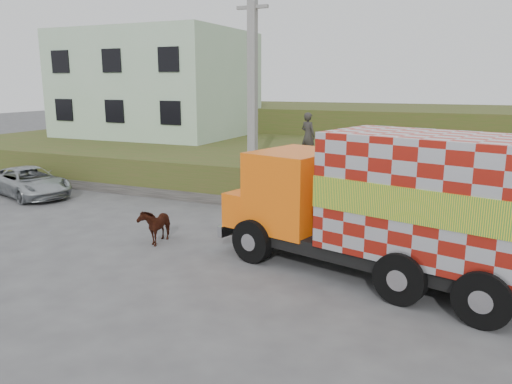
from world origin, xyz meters
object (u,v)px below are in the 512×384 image
at_px(pedestrian, 308,136).
at_px(cargo_truck, 390,204).
at_px(cow, 156,224).
at_px(suv, 29,182).
at_px(utility_pole, 253,97).

bearing_deg(pedestrian, cargo_truck, 144.11).
height_order(cow, pedestrian, pedestrian).
bearing_deg(pedestrian, suv, 50.44).
xyz_separation_m(utility_pole, cow, (-0.71, -5.34, -3.54)).
bearing_deg(cargo_truck, pedestrian, 135.02).
distance_m(cow, pedestrian, 8.49).
bearing_deg(cow, cargo_truck, -8.60).
distance_m(utility_pole, pedestrian, 3.40).
relative_size(utility_pole, suv, 1.86).
bearing_deg(suv, pedestrian, -46.02).
bearing_deg(pedestrian, cow, 100.09).
xyz_separation_m(utility_pole, cargo_truck, (5.95, -5.36, -2.27)).
distance_m(utility_pole, cow, 6.45).
bearing_deg(utility_pole, pedestrian, 64.27).
bearing_deg(suv, cow, -91.85).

